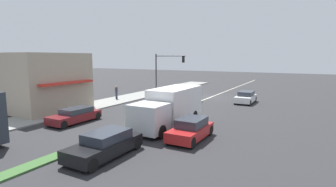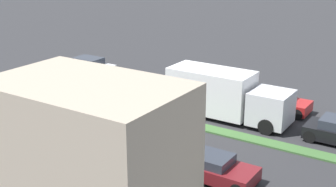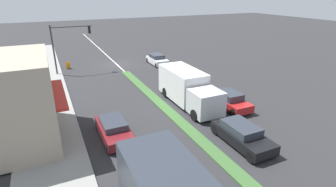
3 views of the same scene
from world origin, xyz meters
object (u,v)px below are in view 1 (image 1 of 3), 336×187
object	(u,v)px
traffic_signal_main	(165,67)
warning_aframe_sign	(173,91)
sedan_maroon	(75,115)
van_white	(246,97)
hatchback_red	(191,129)
pedestrian	(116,92)
delivery_truck	(170,107)
suv_black	(105,145)

from	to	relation	value
traffic_signal_main	warning_aframe_sign	xyz separation A→B (m)	(-0.02, -2.22, -3.47)
sedan_maroon	van_white	bearing A→B (deg)	-121.77
hatchback_red	warning_aframe_sign	bearing A→B (deg)	-58.96
sedan_maroon	van_white	distance (m)	18.99
hatchback_red	van_white	bearing A→B (deg)	-90.00
pedestrian	sedan_maroon	distance (m)	11.44
warning_aframe_sign	van_white	bearing A→B (deg)	165.79
warning_aframe_sign	van_white	world-z (taller)	van_white
warning_aframe_sign	delivery_truck	world-z (taller)	delivery_truck
delivery_truck	hatchback_red	distance (m)	3.74
warning_aframe_sign	suv_black	bearing A→B (deg)	109.59
sedan_maroon	suv_black	xyz separation A→B (m)	(-7.20, 4.38, 0.07)
traffic_signal_main	pedestrian	distance (m)	7.67
warning_aframe_sign	delivery_truck	bearing A→B (deg)	117.27
delivery_truck	van_white	xyz separation A→B (m)	(-2.80, -13.30, -0.84)
traffic_signal_main	hatchback_red	size ratio (longest dim) A/B	1.43
warning_aframe_sign	sedan_maroon	size ratio (longest dim) A/B	0.19
warning_aframe_sign	traffic_signal_main	bearing A→B (deg)	89.57
warning_aframe_sign	delivery_truck	xyz separation A→B (m)	(-8.31, 16.12, 1.04)
traffic_signal_main	van_white	world-z (taller)	traffic_signal_main
warning_aframe_sign	sedan_maroon	world-z (taller)	sedan_maroon
sedan_maroon	hatchback_red	bearing A→B (deg)	-177.12
traffic_signal_main	pedestrian	bearing A→B (deg)	61.52
hatchback_red	sedan_maroon	size ratio (longest dim) A/B	0.91
sedan_maroon	pedestrian	bearing A→B (deg)	-66.77
delivery_truck	van_white	distance (m)	13.62
traffic_signal_main	delivery_truck	world-z (taller)	traffic_signal_main
van_white	sedan_maroon	bearing A→B (deg)	58.23
traffic_signal_main	sedan_maroon	world-z (taller)	traffic_signal_main
hatchback_red	van_white	world-z (taller)	hatchback_red
hatchback_red	sedan_maroon	world-z (taller)	hatchback_red
traffic_signal_main	warning_aframe_sign	size ratio (longest dim) A/B	6.69
warning_aframe_sign	delivery_truck	distance (m)	18.16
traffic_signal_main	delivery_truck	distance (m)	16.39
delivery_truck	sedan_maroon	bearing A→B (deg)	21.55
traffic_signal_main	suv_black	size ratio (longest dim) A/B	1.27
traffic_signal_main	van_white	distance (m)	11.61
hatchback_red	pedestrian	bearing A→B (deg)	-34.59
delivery_truck	van_white	world-z (taller)	delivery_truck
hatchback_red	suv_black	size ratio (longest dim) A/B	0.89
hatchback_red	suv_black	world-z (taller)	hatchback_red
traffic_signal_main	pedestrian	xyz separation A→B (m)	(3.38, 6.24, -2.91)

